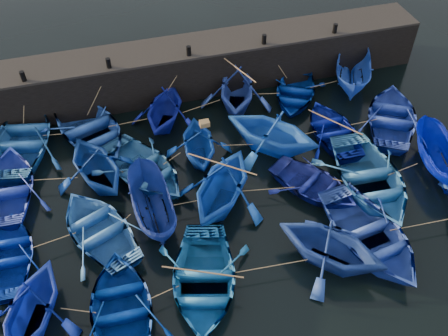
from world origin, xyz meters
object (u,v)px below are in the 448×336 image
object	(u,v)px
boat_0	(23,138)
boat_13	(9,255)
wooden_crate	(204,123)
boat_8	(143,169)
boat_20	(30,308)

from	to	relation	value
boat_0	boat_13	distance (m)	6.71
wooden_crate	boat_8	bearing A→B (deg)	-169.64
boat_0	boat_20	bearing A→B (deg)	104.13
wooden_crate	boat_13	bearing A→B (deg)	-157.28
boat_20	wooden_crate	world-z (taller)	wooden_crate
boat_8	wooden_crate	bearing A→B (deg)	-17.58
boat_20	boat_13	bearing A→B (deg)	128.35
boat_20	boat_8	bearing A→B (deg)	72.64
boat_8	boat_13	distance (m)	6.54
boat_0	boat_13	xyz separation A→B (m)	(-0.59, -6.68, -0.16)
boat_0	wooden_crate	world-z (taller)	wooden_crate
boat_8	boat_13	bearing A→B (deg)	-179.45
boat_0	boat_20	world-z (taller)	boat_20
boat_0	wooden_crate	bearing A→B (deg)	171.95
boat_8	boat_0	bearing A→B (deg)	117.41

